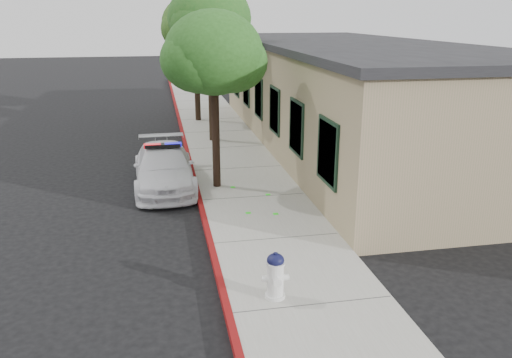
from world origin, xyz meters
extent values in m
plane|color=black|center=(0.00, 0.00, 0.00)|extent=(120.00, 120.00, 0.00)
cube|color=gray|center=(1.60, 3.00, 0.07)|extent=(3.20, 60.00, 0.15)
cube|color=maroon|center=(0.06, 3.00, 0.08)|extent=(0.14, 60.00, 0.16)
cube|color=#9D8467|center=(6.70, 9.00, 2.00)|extent=(7.00, 20.00, 4.00)
cube|color=black|center=(6.70, 9.00, 4.12)|extent=(7.30, 20.30, 0.24)
cube|color=black|center=(3.17, 1.00, 1.95)|extent=(0.08, 1.48, 1.68)
cube|color=black|center=(3.17, 4.00, 1.95)|extent=(0.08, 1.48, 1.68)
cube|color=black|center=(3.17, 7.00, 1.95)|extent=(0.08, 1.48, 1.68)
cube|color=black|center=(3.17, 10.00, 1.95)|extent=(0.08, 1.48, 1.68)
cube|color=black|center=(3.17, 13.00, 1.95)|extent=(0.08, 1.48, 1.68)
cube|color=black|center=(3.17, 16.00, 1.95)|extent=(0.08, 1.48, 1.68)
cube|color=black|center=(3.17, 19.00, 1.95)|extent=(0.08, 1.48, 1.68)
imported|color=white|center=(-0.90, 4.84, 0.65)|extent=(1.91, 4.54, 1.31)
cube|color=black|center=(-0.90, 4.84, 1.37)|extent=(1.20, 0.30, 0.10)
cube|color=red|center=(-1.22, 4.84, 1.37)|extent=(0.52, 0.25, 0.11)
cube|color=#110DE0|center=(-0.58, 4.85, 1.37)|extent=(0.52, 0.25, 0.11)
cylinder|color=white|center=(1.00, -2.61, 0.18)|extent=(0.38, 0.38, 0.07)
cylinder|color=white|center=(1.00, -2.61, 0.53)|extent=(0.32, 0.32, 0.62)
cylinder|color=white|center=(1.00, -2.61, 0.86)|extent=(0.36, 0.36, 0.05)
ellipsoid|color=#0E1034|center=(1.00, -2.61, 0.93)|extent=(0.33, 0.33, 0.25)
cylinder|color=#0E1034|center=(1.00, -2.61, 1.04)|extent=(0.08, 0.08, 0.07)
cylinder|color=white|center=(0.81, -2.60, 0.56)|extent=(0.14, 0.13, 0.12)
cylinder|color=white|center=(1.19, -2.62, 0.56)|extent=(0.14, 0.13, 0.12)
cylinder|color=white|center=(0.99, -2.81, 0.58)|extent=(0.17, 0.14, 0.16)
cylinder|color=black|center=(0.70, 4.20, 1.77)|extent=(0.23, 0.23, 3.25)
ellipsoid|color=#214D18|center=(0.70, 4.20, 4.21)|extent=(2.89, 2.89, 2.45)
ellipsoid|color=#214D18|center=(1.22, 4.30, 3.94)|extent=(2.17, 2.17, 1.84)
ellipsoid|color=#214D18|center=(0.27, 4.07, 4.03)|extent=(2.26, 2.26, 1.92)
cylinder|color=black|center=(1.25, 10.38, 2.15)|extent=(0.28, 0.28, 4.00)
ellipsoid|color=#1B531A|center=(1.25, 10.38, 5.12)|extent=(3.35, 3.35, 2.85)
ellipsoid|color=#1B531A|center=(1.51, 10.85, 4.79)|extent=(2.70, 2.70, 2.29)
ellipsoid|color=#1B531A|center=(0.94, 10.00, 4.90)|extent=(2.59, 2.59, 2.20)
cylinder|color=black|center=(1.00, 14.83, 2.01)|extent=(0.28, 0.28, 3.72)
ellipsoid|color=#244C17|center=(1.00, 14.83, 4.83)|extent=(3.19, 3.19, 2.71)
ellipsoid|color=#244C17|center=(1.56, 14.95, 4.51)|extent=(2.44, 2.44, 2.08)
ellipsoid|color=#244C17|center=(0.63, 14.57, 4.61)|extent=(2.55, 2.55, 2.17)
camera|label=1|loc=(-0.98, -10.96, 5.27)|focal=35.98mm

